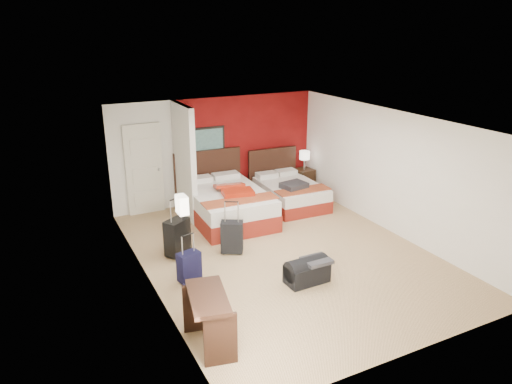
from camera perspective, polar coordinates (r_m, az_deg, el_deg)
ground at (r=9.06m, az=3.27°, el=-7.32°), size 6.50×6.50×0.00m
room_walls at (r=9.26m, az=-8.55°, el=1.50°), size 5.02×6.52×2.50m
red_accent_panel at (r=11.65m, az=-1.30°, el=5.39°), size 3.50×0.04×2.50m
partition_wall at (r=10.47m, az=-8.53°, el=3.56°), size 0.12×1.20×2.50m
entry_door at (r=10.89m, az=-13.20°, el=2.64°), size 0.82×0.06×2.05m
bed_left at (r=10.44m, az=-3.40°, el=-1.63°), size 1.63×2.27×0.66m
bed_right at (r=11.32m, az=4.16°, el=-0.30°), size 1.29×1.81×0.53m
red_suitcase_open at (r=10.25m, az=-2.71°, el=0.30°), size 0.80×0.99×0.11m
jacket_bundle at (r=10.92m, az=4.55°, el=0.78°), size 0.61×0.52×0.13m
nightstand at (r=12.26m, az=5.72°, el=1.39°), size 0.48×0.48×0.60m
table_lamp at (r=12.11m, az=5.81°, el=3.79°), size 0.35×0.35×0.47m
suitcase_black at (r=8.95m, az=-9.36°, el=-5.49°), size 0.54×0.48×0.68m
suitcase_charcoal at (r=8.96m, az=-2.88°, el=-5.53°), size 0.47×0.42×0.60m
suitcase_navy at (r=8.08m, az=-7.97°, el=-8.98°), size 0.41×0.30×0.51m
duffel_bag at (r=8.07m, az=6.09°, el=-9.51°), size 0.73×0.40×0.36m
jacket_draped at (r=8.01m, az=7.25°, el=-8.09°), size 0.45×0.38×0.06m
desk at (r=6.51m, az=-5.66°, el=-15.06°), size 0.66×1.02×0.78m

